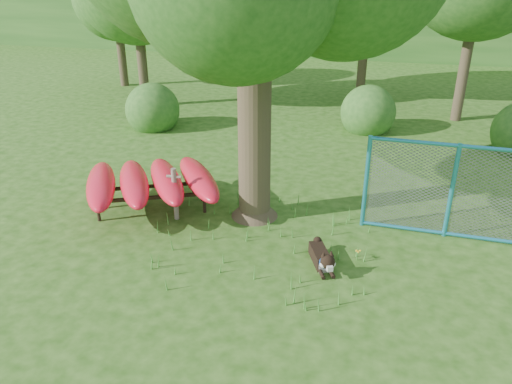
# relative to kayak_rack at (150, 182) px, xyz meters

# --- Properties ---
(ground) EXTENTS (80.00, 80.00, 0.00)m
(ground) POSITION_rel_kayak_rack_xyz_m (2.35, -1.76, -0.70)
(ground) COLOR #1F490E
(ground) RESTS_ON ground
(wooden_post) EXTENTS (0.32, 0.12, 1.18)m
(wooden_post) POSITION_rel_kayak_rack_xyz_m (0.68, -0.25, -0.07)
(wooden_post) COLOR #6B5E50
(wooden_post) RESTS_ON ground
(kayak_rack) EXTENTS (3.83, 3.45, 0.91)m
(kayak_rack) POSITION_rel_kayak_rack_xyz_m (0.00, 0.00, 0.00)
(kayak_rack) COLOR black
(kayak_rack) RESTS_ON ground
(husky_dog) EXTENTS (0.61, 1.11, 0.51)m
(husky_dog) POSITION_rel_kayak_rack_xyz_m (4.01, -1.34, -0.52)
(husky_dog) COLOR black
(husky_dog) RESTS_ON ground
(fence_section) EXTENTS (3.41, 0.21, 3.32)m
(fence_section) POSITION_rel_kayak_rack_xyz_m (6.28, 0.43, 0.30)
(fence_section) COLOR teal
(fence_section) RESTS_ON ground
(wildflower_clump) EXTENTS (0.10, 0.10, 0.22)m
(wildflower_clump) POSITION_rel_kayak_rack_xyz_m (4.62, -0.96, -0.52)
(wildflower_clump) COLOR #448B2D
(wildflower_clump) RESTS_ON ground
(shrub_left) EXTENTS (1.80, 1.80, 1.80)m
(shrub_left) POSITION_rel_kayak_rack_xyz_m (-2.65, 5.74, -0.70)
(shrub_left) COLOR #285C1D
(shrub_left) RESTS_ON ground
(shrub_mid) EXTENTS (1.80, 1.80, 1.80)m
(shrub_mid) POSITION_rel_kayak_rack_xyz_m (4.35, 7.24, -0.70)
(shrub_mid) COLOR #285C1D
(shrub_mid) RESTS_ON ground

